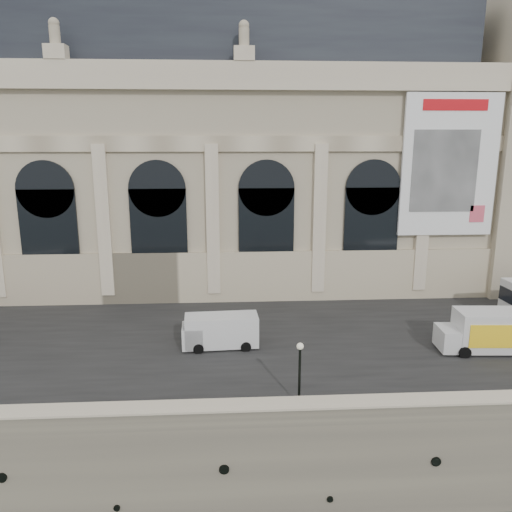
{
  "coord_description": "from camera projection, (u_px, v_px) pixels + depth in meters",
  "views": [
    {
      "loc": [
        2.37,
        -24.23,
        21.44
      ],
      "look_at": [
        5.04,
        22.0,
        10.52
      ],
      "focal_mm": 35.0,
      "sensor_mm": 36.0,
      "label": 1
    }
  ],
  "objects": [
    {
      "name": "quay",
      "position": [
        209.0,
        292.0,
        61.65
      ],
      "size": [
        160.0,
        70.0,
        6.0
      ],
      "primitive_type": "cube",
      "color": "gray",
      "rests_on": "ground"
    },
    {
      "name": "museum",
      "position": [
        149.0,
        155.0,
        53.46
      ],
      "size": [
        69.0,
        18.7,
        29.1
      ],
      "color": "#B6A88C",
      "rests_on": "quay"
    },
    {
      "name": "street",
      "position": [
        200.0,
        333.0,
        40.55
      ],
      "size": [
        160.0,
        24.0,
        0.06
      ],
      "primitive_type": "cube",
      "color": "#2D2D2D",
      "rests_on": "quay"
    },
    {
      "name": "box_truck",
      "position": [
        494.0,
        331.0,
        36.8
      ],
      "size": [
        7.93,
        3.15,
        3.14
      ],
      "color": "silver",
      "rests_on": "quay"
    },
    {
      "name": "parapet",
      "position": [
        187.0,
        415.0,
        27.4
      ],
      "size": [
        160.0,
        1.4,
        1.21
      ],
      "color": "gray",
      "rests_on": "quay"
    },
    {
      "name": "lamp_right",
      "position": [
        300.0,
        375.0,
        29.08
      ],
      "size": [
        0.41,
        0.41,
        4.01
      ],
      "color": "black",
      "rests_on": "quay"
    },
    {
      "name": "van_c",
      "position": [
        217.0,
        331.0,
        37.55
      ],
      "size": [
        5.78,
        2.59,
        2.53
      ],
      "color": "silver",
      "rests_on": "quay"
    }
  ]
}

